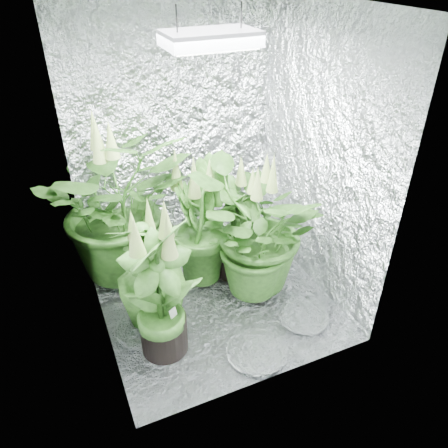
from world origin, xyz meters
name	(u,v)px	position (x,y,z in m)	size (l,w,h in m)	color
ground	(214,298)	(0.00, 0.00, 0.00)	(1.60, 1.60, 0.00)	white
walls	(212,179)	(0.00, 0.00, 1.00)	(1.62, 1.62, 2.00)	white
ceiling	(210,2)	(0.00, 0.00, 2.00)	(1.60, 1.60, 0.01)	white
grow_lamp	(210,39)	(0.00, 0.00, 1.83)	(0.50, 0.30, 0.22)	gray
plant_a	(118,203)	(-0.52, 0.60, 0.63)	(1.12, 1.12, 1.31)	black
plant_b	(233,226)	(0.25, 0.22, 0.45)	(0.65, 0.65, 0.98)	black
plant_c	(200,226)	(0.01, 0.29, 0.47)	(0.64, 0.64, 1.05)	black
plant_d	(151,275)	(-0.47, -0.05, 0.42)	(0.61, 0.61, 0.92)	black
plant_e	(259,232)	(0.34, -0.03, 0.52)	(1.25, 1.25, 1.10)	black
plant_f	(160,291)	(-0.48, -0.31, 0.49)	(0.73, 0.73, 1.08)	black
circulation_fan	(268,243)	(0.62, 0.31, 0.14)	(0.16, 0.27, 0.32)	black
plant_label	(174,315)	(-0.41, -0.34, 0.30)	(0.05, 0.01, 0.09)	white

